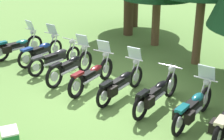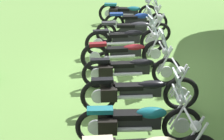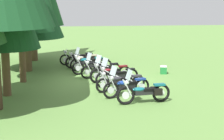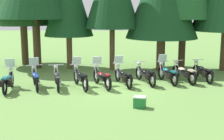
{
  "view_description": "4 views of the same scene",
  "coord_description": "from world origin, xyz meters",
  "px_view_note": "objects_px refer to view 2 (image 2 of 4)",
  "views": [
    {
      "loc": [
        7.2,
        -5.23,
        4.23
      ],
      "look_at": [
        0.17,
        -0.08,
        0.78
      ],
      "focal_mm": 51.77,
      "sensor_mm": 36.0,
      "label": 1
    },
    {
      "loc": [
        7.82,
        1.37,
        3.65
      ],
      "look_at": [
        0.88,
        -0.33,
        0.55
      ],
      "focal_mm": 56.57,
      "sensor_mm": 36.0,
      "label": 2
    },
    {
      "loc": [
        -18.4,
        2.02,
        3.98
      ],
      "look_at": [
        -1.35,
        -0.28,
        0.73
      ],
      "focal_mm": 59.07,
      "sensor_mm": 36.0,
      "label": 3
    },
    {
      "loc": [
        0.1,
        -14.73,
        3.6
      ],
      "look_at": [
        -0.07,
        -0.03,
        0.76
      ],
      "focal_mm": 50.43,
      "sensor_mm": 36.0,
      "label": 4
    }
  ],
  "objects_px": {
    "motorcycle_6": "(138,91)",
    "motorcycle_7": "(138,121)",
    "motorcycle_3": "(127,39)",
    "motorcycle_2": "(134,30)",
    "motorcycle_5": "(130,69)",
    "motorcycle_4": "(127,52)",
    "motorcycle_0": "(128,12)",
    "motorcycle_1": "(137,20)"
  },
  "relations": [
    {
      "from": "motorcycle_0",
      "to": "motorcycle_4",
      "type": "relative_size",
      "value": 1.0
    },
    {
      "from": "motorcycle_3",
      "to": "motorcycle_7",
      "type": "height_order",
      "value": "motorcycle_3"
    },
    {
      "from": "motorcycle_0",
      "to": "motorcycle_3",
      "type": "bearing_deg",
      "value": -86.23
    },
    {
      "from": "motorcycle_0",
      "to": "motorcycle_7",
      "type": "height_order",
      "value": "motorcycle_0"
    },
    {
      "from": "motorcycle_0",
      "to": "motorcycle_1",
      "type": "bearing_deg",
      "value": -71.28
    },
    {
      "from": "motorcycle_2",
      "to": "motorcycle_7",
      "type": "distance_m",
      "value": 5.42
    },
    {
      "from": "motorcycle_2",
      "to": "motorcycle_3",
      "type": "xyz_separation_m",
      "value": [
        1.09,
        0.0,
        0.04
      ]
    },
    {
      "from": "motorcycle_2",
      "to": "motorcycle_5",
      "type": "bearing_deg",
      "value": -94.28
    },
    {
      "from": "motorcycle_0",
      "to": "motorcycle_5",
      "type": "relative_size",
      "value": 0.99
    },
    {
      "from": "motorcycle_6",
      "to": "motorcycle_7",
      "type": "relative_size",
      "value": 1.09
    },
    {
      "from": "motorcycle_1",
      "to": "motorcycle_2",
      "type": "distance_m",
      "value": 0.99
    },
    {
      "from": "motorcycle_3",
      "to": "motorcycle_4",
      "type": "xyz_separation_m",
      "value": [
        0.99,
        0.19,
        -0.02
      ]
    },
    {
      "from": "motorcycle_1",
      "to": "motorcycle_3",
      "type": "distance_m",
      "value": 2.08
    },
    {
      "from": "motorcycle_0",
      "to": "motorcycle_3",
      "type": "distance_m",
      "value": 3.23
    },
    {
      "from": "motorcycle_1",
      "to": "motorcycle_2",
      "type": "xyz_separation_m",
      "value": [
        0.98,
        0.09,
        -0.04
      ]
    },
    {
      "from": "motorcycle_3",
      "to": "motorcycle_6",
      "type": "relative_size",
      "value": 0.95
    },
    {
      "from": "motorcycle_2",
      "to": "motorcycle_5",
      "type": "relative_size",
      "value": 1.04
    },
    {
      "from": "motorcycle_3",
      "to": "motorcycle_4",
      "type": "distance_m",
      "value": 1.01
    },
    {
      "from": "motorcycle_0",
      "to": "motorcycle_2",
      "type": "height_order",
      "value": "motorcycle_0"
    },
    {
      "from": "motorcycle_2",
      "to": "motorcycle_4",
      "type": "relative_size",
      "value": 1.05
    },
    {
      "from": "motorcycle_3",
      "to": "motorcycle_6",
      "type": "bearing_deg",
      "value": -96.18
    },
    {
      "from": "motorcycle_0",
      "to": "motorcycle_6",
      "type": "relative_size",
      "value": 0.95
    },
    {
      "from": "motorcycle_2",
      "to": "motorcycle_5",
      "type": "xyz_separation_m",
      "value": [
        3.11,
        0.49,
        0.02
      ]
    },
    {
      "from": "motorcycle_5",
      "to": "motorcycle_1",
      "type": "bearing_deg",
      "value": 80.01
    },
    {
      "from": "motorcycle_4",
      "to": "motorcycle_2",
      "type": "bearing_deg",
      "value": 73.0
    },
    {
      "from": "motorcycle_2",
      "to": "motorcycle_0",
      "type": "bearing_deg",
      "value": 93.38
    },
    {
      "from": "motorcycle_0",
      "to": "motorcycle_1",
      "type": "xyz_separation_m",
      "value": [
        1.1,
        0.54,
        0.01
      ]
    },
    {
      "from": "motorcycle_1",
      "to": "motorcycle_5",
      "type": "relative_size",
      "value": 0.94
    },
    {
      "from": "motorcycle_3",
      "to": "motorcycle_4",
      "type": "height_order",
      "value": "motorcycle_3"
    },
    {
      "from": "motorcycle_2",
      "to": "motorcycle_7",
      "type": "bearing_deg",
      "value": -92.2
    },
    {
      "from": "motorcycle_4",
      "to": "motorcycle_5",
      "type": "relative_size",
      "value": 0.99
    },
    {
      "from": "motorcycle_0",
      "to": "motorcycle_3",
      "type": "height_order",
      "value": "motorcycle_3"
    },
    {
      "from": "motorcycle_5",
      "to": "motorcycle_7",
      "type": "distance_m",
      "value": 2.28
    },
    {
      "from": "motorcycle_0",
      "to": "motorcycle_7",
      "type": "distance_m",
      "value": 7.59
    },
    {
      "from": "motorcycle_1",
      "to": "motorcycle_4",
      "type": "xyz_separation_m",
      "value": [
        3.06,
        0.28,
        -0.02
      ]
    },
    {
      "from": "motorcycle_6",
      "to": "motorcycle_7",
      "type": "distance_m",
      "value": 1.13
    },
    {
      "from": "motorcycle_6",
      "to": "motorcycle_3",
      "type": "bearing_deg",
      "value": 87.62
    },
    {
      "from": "motorcycle_2",
      "to": "motorcycle_5",
      "type": "height_order",
      "value": "motorcycle_5"
    },
    {
      "from": "motorcycle_3",
      "to": "motorcycle_7",
      "type": "relative_size",
      "value": 1.04
    },
    {
      "from": "motorcycle_0",
      "to": "motorcycle_1",
      "type": "distance_m",
      "value": 1.22
    },
    {
      "from": "motorcycle_7",
      "to": "motorcycle_0",
      "type": "bearing_deg",
      "value": 86.66
    },
    {
      "from": "motorcycle_0",
      "to": "motorcycle_5",
      "type": "xyz_separation_m",
      "value": [
        5.19,
        1.11,
        -0.01
      ]
    }
  ]
}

